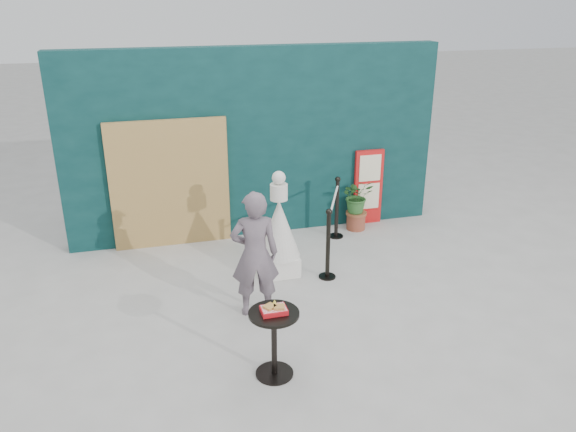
% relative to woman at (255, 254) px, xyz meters
% --- Properties ---
extents(ground, '(60.00, 60.00, 0.00)m').
position_rel_woman_xyz_m(ground, '(0.59, -0.58, -0.80)').
color(ground, '#ADAAA5').
rests_on(ground, ground).
extents(back_wall, '(6.00, 0.30, 3.00)m').
position_rel_woman_xyz_m(back_wall, '(0.59, 2.57, 0.70)').
color(back_wall, '#09292A').
rests_on(back_wall, ground).
extents(bamboo_fence, '(1.80, 0.08, 2.00)m').
position_rel_woman_xyz_m(bamboo_fence, '(-0.81, 2.36, 0.20)').
color(bamboo_fence, tan).
rests_on(bamboo_fence, ground).
extents(woman, '(0.63, 0.45, 1.61)m').
position_rel_woman_xyz_m(woman, '(0.00, 0.00, 0.00)').
color(woman, '#685962').
rests_on(woman, ground).
extents(menu_board, '(0.50, 0.07, 1.30)m').
position_rel_woman_xyz_m(menu_board, '(2.49, 2.38, -0.15)').
color(menu_board, red).
rests_on(menu_board, ground).
extents(statue, '(0.59, 0.59, 1.52)m').
position_rel_woman_xyz_m(statue, '(0.55, 0.97, -0.19)').
color(statue, silver).
rests_on(statue, ground).
extents(cafe_table, '(0.52, 0.52, 0.75)m').
position_rel_woman_xyz_m(cafe_table, '(-0.08, -1.26, -0.31)').
color(cafe_table, black).
rests_on(cafe_table, ground).
extents(food_basket, '(0.26, 0.19, 0.11)m').
position_rel_woman_xyz_m(food_basket, '(-0.07, -1.25, -0.02)').
color(food_basket, red).
rests_on(food_basket, cafe_table).
extents(planter, '(0.52, 0.45, 0.88)m').
position_rel_woman_xyz_m(planter, '(2.20, 2.17, -0.29)').
color(planter, brown).
rests_on(planter, ground).
extents(stanchion_barrier, '(0.84, 1.54, 1.03)m').
position_rel_woman_xyz_m(stanchion_barrier, '(1.46, 1.29, -0.31)').
color(stanchion_barrier, black).
rests_on(stanchion_barrier, ground).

